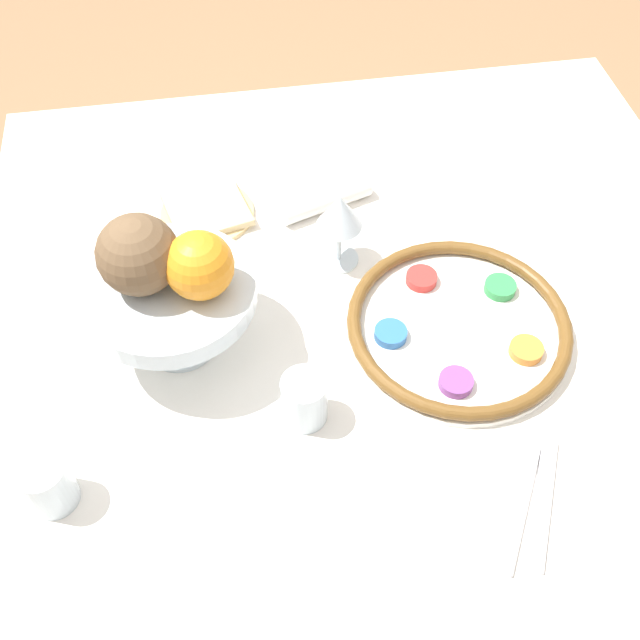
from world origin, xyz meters
The scene contains 13 objects.
ground_plane centered at (0.00, 0.00, 0.00)m, with size 8.00×8.00×0.00m, color #99704C.
dining_table centered at (0.00, 0.00, 0.39)m, with size 1.16×1.10×0.77m.
seder_plate centered at (-0.11, 0.08, 0.79)m, with size 0.32×0.32×0.03m.
wine_glass centered at (0.03, -0.08, 0.87)m, with size 0.07×0.07×0.13m.
fruit_stand centered at (0.28, 0.04, 0.87)m, with size 0.23×0.23×0.13m.
orange_fruit centered at (0.24, 0.05, 0.94)m, with size 0.09×0.09×0.09m.
coconut centered at (0.31, 0.03, 0.95)m, with size 0.10×0.10×0.10m.
bread_plate centered at (0.23, -0.22, 0.78)m, with size 0.15×0.15×0.02m.
napkin_roll centered at (0.03, -0.20, 0.79)m, with size 0.16×0.08×0.04m.
cup_near centered at (0.13, 0.19, 0.81)m, with size 0.06×0.06×0.08m.
cup_mid centered at (0.44, 0.25, 0.81)m, with size 0.06×0.06×0.08m.
fork_left centered at (-0.14, 0.36, 0.78)m, with size 0.09×0.17×0.01m.
fork_right centered at (-0.11, 0.36, 0.78)m, with size 0.11×0.16×0.01m.
Camera 1 is at (0.19, 0.70, 1.62)m, focal length 42.00 mm.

